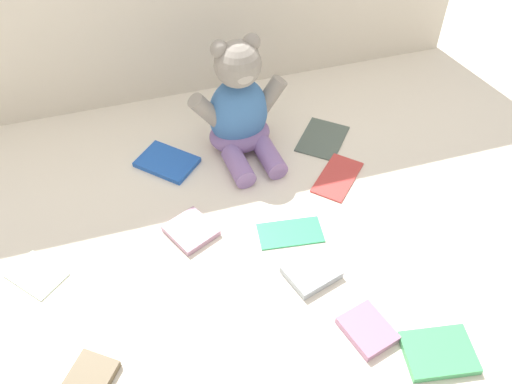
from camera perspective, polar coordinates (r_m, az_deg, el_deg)
The scene contains 11 objects.
ground_plane at distance 1.24m, azimuth -2.04°, elevation -0.14°, with size 3.20×3.20×0.00m, color silver.
teddy_bear at distance 1.28m, azimuth -1.68°, elevation 8.32°, with size 0.24×0.22×0.28m.
book_case_0 at distance 1.37m, azimuth 6.80°, elevation 5.48°, with size 0.10×0.13×0.01m, color #4B5A51.
book_case_1 at distance 1.32m, azimuth -9.07°, elevation 3.03°, with size 0.09×0.13×0.01m, color blue.
book_case_2 at distance 1.05m, azimuth 18.15°, elevation -15.31°, with size 0.09×0.12×0.01m, color #42A460.
book_case_3 at distance 1.04m, azimuth 11.31°, elevation -13.61°, with size 0.07×0.09×0.02m, color #A96D93.
book_case_4 at distance 1.28m, azimuth 8.31°, elevation 1.56°, with size 0.07×0.14×0.01m, color #C13C39.
book_case_5 at distance 1.17m, azimuth -21.51°, elevation -7.85°, with size 0.07×0.11×0.01m, color white.
book_case_7 at distance 1.10m, azimuth 5.67°, elevation -8.13°, with size 0.08×0.09×0.02m, color #97A2AA.
book_case_8 at distance 1.16m, azimuth 3.53°, elevation -4.13°, with size 0.07×0.13×0.01m, color #32A665.
book_case_9 at distance 1.16m, azimuth -6.66°, elevation -3.93°, with size 0.08×0.09×0.01m, color #AC7F99.
Camera 1 is at (-0.21, -0.83, 0.90)m, focal length 39.19 mm.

